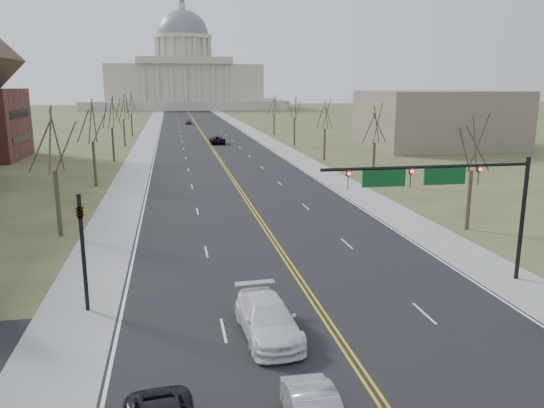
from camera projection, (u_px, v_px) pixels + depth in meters
name	position (u px, v px, depth m)	size (l,w,h in m)	color
road	(203.00, 134.00, 121.25)	(20.00, 380.00, 0.01)	black
cross_road	(356.00, 364.00, 21.57)	(120.00, 14.00, 0.01)	black
sidewalk_left	(149.00, 135.00, 119.08)	(4.00, 380.00, 0.03)	gray
sidewalk_right	(254.00, 133.00, 123.42)	(4.00, 380.00, 0.03)	gray
center_line	(203.00, 134.00, 121.25)	(0.42, 380.00, 0.01)	gold
edge_line_left	(159.00, 135.00, 119.48)	(0.15, 380.00, 0.01)	silver
edge_line_right	(245.00, 133.00, 123.02)	(0.15, 380.00, 0.01)	silver
capitol	(184.00, 78.00, 252.22)	(90.00, 60.00, 50.00)	#B3A995
signal_mast	(443.00, 185.00, 28.84)	(12.12, 0.44, 7.20)	black
signal_left	(82.00, 240.00, 25.86)	(0.32, 0.36, 6.00)	black
tree_r_0	(473.00, 146.00, 40.19)	(3.74, 3.74, 8.50)	#372920
tree_l_0	(53.00, 144.00, 38.32)	(3.96, 3.96, 9.00)	#372920
tree_r_1	(375.00, 126.00, 59.35)	(3.74, 3.74, 8.50)	#372920
tree_l_1	(92.00, 124.00, 57.49)	(3.96, 3.96, 9.00)	#372920
tree_r_2	(325.00, 116.00, 78.52)	(3.74, 3.74, 8.50)	#372920
tree_l_2	(111.00, 114.00, 76.66)	(3.96, 3.96, 9.00)	#372920
tree_r_3	(295.00, 110.00, 97.69)	(3.74, 3.74, 8.50)	#372920
tree_l_3	(123.00, 108.00, 95.83)	(3.96, 3.96, 9.00)	#372920
tree_r_4	(274.00, 106.00, 116.86)	(3.74, 3.74, 8.50)	#372920
tree_l_4	(131.00, 104.00, 115.00)	(3.96, 3.96, 9.00)	#372920
bldg_right_mass	(438.00, 119.00, 94.80)	(25.00, 20.00, 10.00)	#716050
car_sb_inner_second	(268.00, 319.00, 23.81)	(2.32, 5.72, 1.66)	white
car_far_nb	(217.00, 140.00, 101.46)	(2.62, 5.68, 1.58)	black
car_far_sb	(188.00, 122.00, 151.29)	(1.68, 4.18, 1.42)	#4A4D52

